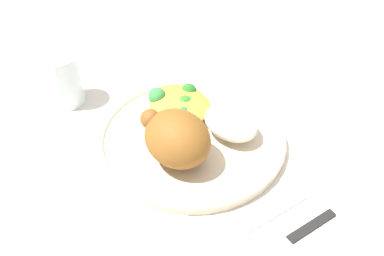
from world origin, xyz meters
name	(u,v)px	position (x,y,z in m)	size (l,w,h in m)	color
ground_plane	(192,142)	(0.00, 0.00, 0.00)	(2.00, 2.00, 0.00)	silver
plate	(192,137)	(0.00, 0.00, 0.01)	(0.30, 0.30, 0.02)	beige
roasted_chicken	(176,138)	(-0.03, 0.05, 0.06)	(0.11, 0.09, 0.08)	brown
rice_pile	(231,122)	(-0.04, -0.05, 0.04)	(0.09, 0.07, 0.04)	white
mac_cheese_with_broccoli	(179,103)	(0.06, -0.02, 0.04)	(0.12, 0.09, 0.04)	gold
fork	(262,222)	(-0.18, 0.04, 0.00)	(0.04, 0.14, 0.01)	silver
knife	(290,239)	(-0.22, 0.03, 0.00)	(0.04, 0.19, 0.01)	black
water_glass	(62,80)	(0.23, 0.10, 0.05)	(0.07, 0.07, 0.09)	silver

